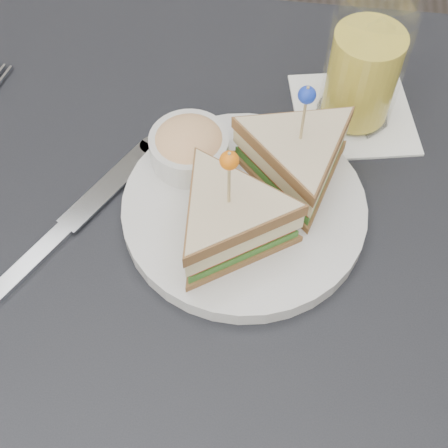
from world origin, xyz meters
The scene contains 4 objects.
table centered at (0.00, 0.00, 0.67)m, with size 0.80×0.80×0.75m.
plate_meal centered at (0.03, 0.06, 0.79)m, with size 0.27×0.27×0.14m.
cutlery_knife centered at (-0.14, 0.03, 0.75)m, with size 0.14×0.22×0.01m.
drink_set centered at (0.13, 0.21, 0.82)m, with size 0.15×0.15×0.17m.
Camera 1 is at (0.05, -0.30, 1.27)m, focal length 50.00 mm.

